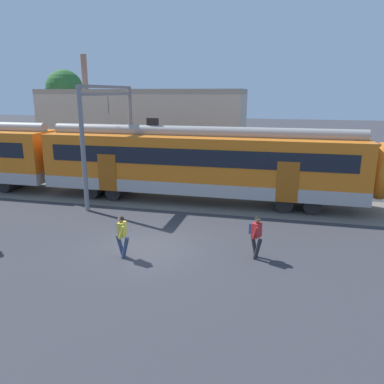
# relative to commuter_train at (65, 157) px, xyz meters

# --- Properties ---
(ground_plane) EXTENTS (160.00, 160.00, 0.00)m
(ground_plane) POSITION_rel_commuter_train_xyz_m (8.08, -7.20, -2.25)
(ground_plane) COLOR #38383D
(track_bed) EXTENTS (80.00, 4.40, 0.01)m
(track_bed) POSITION_rel_commuter_train_xyz_m (-2.48, 0.00, -2.25)
(track_bed) COLOR slate
(track_bed) RESTS_ON ground
(commuter_train) EXTENTS (38.05, 3.07, 4.73)m
(commuter_train) POSITION_rel_commuter_train_xyz_m (0.00, 0.00, 0.00)
(commuter_train) COLOR #B2ADA8
(commuter_train) RESTS_ON ground
(pedestrian_yellow) EXTENTS (0.63, 0.54, 1.67)m
(pedestrian_yellow) POSITION_rel_commuter_train_xyz_m (7.40, -8.21, -1.29)
(pedestrian_yellow) COLOR navy
(pedestrian_yellow) RESTS_ON ground
(pedestrian_red) EXTENTS (0.56, 0.66, 1.67)m
(pedestrian_red) POSITION_rel_commuter_train_xyz_m (12.34, -7.08, -1.26)
(pedestrian_red) COLOR #28282D
(pedestrian_red) RESTS_ON ground
(catenary_gantry) EXTENTS (0.24, 6.64, 6.53)m
(catenary_gantry) POSITION_rel_commuter_train_xyz_m (3.13, 0.00, 2.06)
(catenary_gantry) COLOR gray
(catenary_gantry) RESTS_ON ground
(background_building) EXTENTS (16.75, 5.00, 9.20)m
(background_building) POSITION_rel_commuter_train_xyz_m (1.64, 9.23, 0.95)
(background_building) COLOR beige
(background_building) RESTS_ON ground
(street_tree_left) EXTENTS (3.58, 3.58, 8.34)m
(street_tree_left) POSITION_rel_commuter_train_xyz_m (-8.27, 13.90, 4.26)
(street_tree_left) COLOR brown
(street_tree_left) RESTS_ON ground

